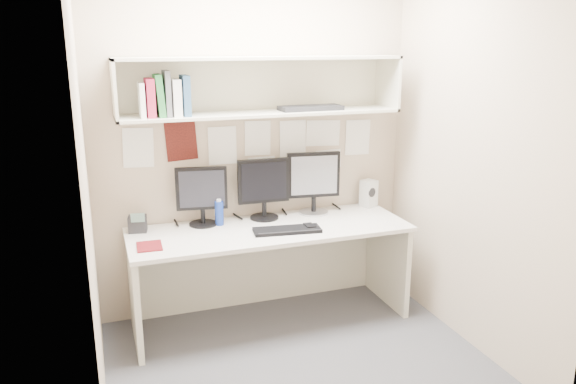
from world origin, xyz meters
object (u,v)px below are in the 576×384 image
object	(u,v)px
desk	(270,274)
monitor_right	(313,180)
monitor_left	(202,193)
keyboard	(287,230)
maroon_notebook	(149,246)
speaker	(369,193)
monitor_center	(264,186)
desk_phone	(138,224)

from	to	relation	value
desk	monitor_right	size ratio (longest dim) A/B	4.18
monitor_right	desk	bearing A→B (deg)	-145.25
monitor_left	monitor_right	xyz separation A→B (m)	(0.86, -0.00, 0.02)
desk	keyboard	distance (m)	0.41
monitor_left	maroon_notebook	distance (m)	0.59
monitor_right	monitor_left	bearing A→B (deg)	-172.60
desk	speaker	distance (m)	1.05
desk	maroon_notebook	bearing A→B (deg)	-171.61
monitor_center	desk_phone	xyz separation A→B (m)	(-0.92, -0.01, -0.19)
desk	keyboard	bearing A→B (deg)	-57.79
monitor_left	desk_phone	distance (m)	0.49
desk	desk_phone	bearing A→B (deg)	166.74
desk	keyboard	world-z (taller)	keyboard
desk	desk_phone	size ratio (longest dim) A/B	13.39
monitor_right	keyboard	distance (m)	0.55
monitor_left	keyboard	world-z (taller)	monitor_left
keyboard	maroon_notebook	xyz separation A→B (m)	(-0.94, 0.01, -0.01)
desk_phone	monitor_right	bearing A→B (deg)	10.09
monitor_left	monitor_right	world-z (taller)	monitor_right
monitor_left	desk_phone	world-z (taller)	monitor_left
desk	speaker	bearing A→B (deg)	14.74
desk_phone	keyboard	bearing A→B (deg)	-9.65
monitor_center	keyboard	world-z (taller)	monitor_center
desk	monitor_center	bearing A→B (deg)	83.60
desk	monitor_left	size ratio (longest dim) A/B	4.68
monitor_left	desk	bearing A→B (deg)	-17.53
monitor_center	desk_phone	world-z (taller)	monitor_center
monitor_center	keyboard	size ratio (longest dim) A/B	0.96
monitor_center	desk_phone	distance (m)	0.94
maroon_notebook	monitor_right	bearing A→B (deg)	17.57
keyboard	maroon_notebook	distance (m)	0.94
desk	monitor_right	distance (m)	0.79
keyboard	desk_phone	bearing A→B (deg)	168.06
speaker	desk_phone	xyz separation A→B (m)	(-1.81, -0.03, -0.05)
desk_phone	speaker	bearing A→B (deg)	10.67
desk	monitor_center	xyz separation A→B (m)	(0.02, 0.22, 0.61)
keyboard	desk_phone	world-z (taller)	desk_phone
desk	maroon_notebook	size ratio (longest dim) A/B	10.28
desk	monitor_right	bearing A→B (deg)	27.34
desk	keyboard	xyz separation A→B (m)	(0.09, -0.14, 0.38)
desk	speaker	xyz separation A→B (m)	(0.91, 0.24, 0.47)
speaker	desk_phone	bearing A→B (deg)	159.49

